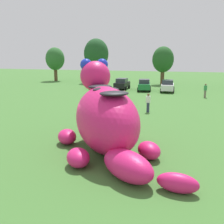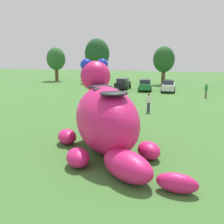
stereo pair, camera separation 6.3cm
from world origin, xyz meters
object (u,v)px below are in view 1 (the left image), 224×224
(spectator_near_inflatable, at_px, (104,100))
(spectator_wandering, at_px, (148,103))
(car_orange, at_px, (99,84))
(car_green, at_px, (144,85))
(car_white, at_px, (168,86))
(spectator_mid_field, at_px, (124,99))
(spectator_by_cars, at_px, (205,91))
(giant_inflatable_creature, at_px, (106,118))
(car_black, at_px, (122,84))

(spectator_near_inflatable, relative_size, spectator_wandering, 1.00)
(car_orange, height_order, car_green, same)
(car_white, height_order, spectator_mid_field, car_white)
(spectator_wandering, bearing_deg, car_orange, 125.23)
(spectator_by_cars, bearing_deg, giant_inflatable_creature, -104.34)
(car_orange, relative_size, car_green, 0.98)
(giant_inflatable_creature, distance_m, car_orange, 27.29)
(giant_inflatable_creature, height_order, car_green, giant_inflatable_creature)
(car_orange, height_order, car_white, same)
(car_orange, distance_m, car_green, 7.20)
(car_orange, bearing_deg, spectator_near_inflatable, -66.95)
(car_orange, relative_size, car_black, 1.02)
(spectator_mid_field, height_order, spectator_wandering, same)
(car_green, distance_m, spectator_wandering, 15.36)
(giant_inflatable_creature, relative_size, spectator_mid_field, 4.74)
(car_black, xyz_separation_m, spectator_by_cars, (12.05, -4.73, -0.01))
(car_black, bearing_deg, spectator_wandering, -66.09)
(spectator_mid_field, bearing_deg, spectator_near_inflatable, -146.92)
(car_white, height_order, spectator_by_cars, car_white)
(car_green, relative_size, car_white, 1.03)
(giant_inflatable_creature, xyz_separation_m, spectator_near_inflatable, (-3.95, 10.63, -0.91))
(car_white, xyz_separation_m, spectator_near_inflatable, (-4.38, -14.61, -0.01))
(giant_inflatable_creature, relative_size, car_green, 1.87)
(car_green, relative_size, spectator_by_cars, 2.54)
(car_green, relative_size, spectator_wandering, 2.54)
(giant_inflatable_creature, height_order, spectator_wandering, giant_inflatable_creature)
(spectator_near_inflatable, bearing_deg, car_white, 73.31)
(giant_inflatable_creature, height_order, car_orange, giant_inflatable_creature)
(car_white, relative_size, spectator_by_cars, 2.47)
(giant_inflatable_creature, xyz_separation_m, spectator_by_cars, (5.45, 21.30, -0.91))
(giant_inflatable_creature, bearing_deg, spectator_mid_field, 100.94)
(car_black, relative_size, spectator_by_cars, 2.43)
(spectator_near_inflatable, height_order, spectator_mid_field, same)
(car_black, height_order, spectator_wandering, car_black)
(giant_inflatable_creature, relative_size, car_orange, 1.91)
(giant_inflatable_creature, relative_size, spectator_by_cars, 4.74)
(car_orange, height_order, spectator_near_inflatable, car_orange)
(car_black, height_order, car_white, same)
(spectator_wandering, bearing_deg, car_green, 102.48)
(giant_inflatable_creature, distance_m, spectator_wandering, 10.45)
(car_green, xyz_separation_m, spectator_mid_field, (0.73, -13.67, -0.01))
(car_black, height_order, car_green, same)
(car_green, relative_size, spectator_near_inflatable, 2.54)
(spectator_by_cars, bearing_deg, spectator_near_inflatable, -131.38)
(car_black, bearing_deg, car_orange, -168.53)
(car_black, xyz_separation_m, car_white, (7.03, -0.78, 0.00))
(car_orange, xyz_separation_m, car_white, (10.62, -0.05, 0.00))
(car_white, xyz_separation_m, spectator_wandering, (-0.10, -14.84, -0.01))
(car_white, height_order, spectator_near_inflatable, car_white)
(giant_inflatable_creature, distance_m, spectator_mid_field, 11.98)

